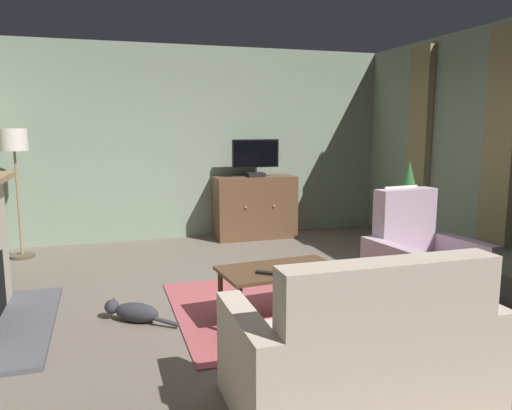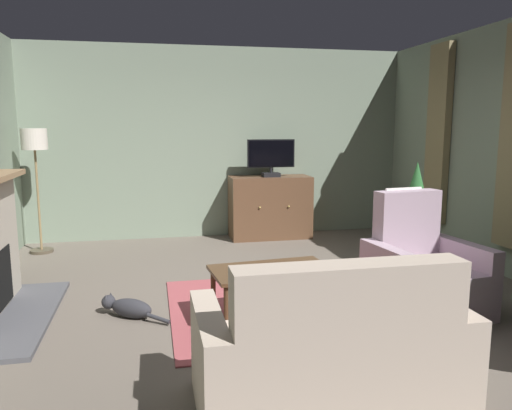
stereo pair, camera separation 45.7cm
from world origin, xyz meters
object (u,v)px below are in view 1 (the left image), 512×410
coffee_table (280,274)px  tv_remote (266,273)px  armchair_beside_cabinet (423,270)px  tv_cabinet (255,208)px  sofa_floral (362,355)px  television (256,157)px  cat (134,312)px  potted_plant_tall_palm_by_window (407,215)px  floor_lamp (15,155)px

coffee_table → tv_remote: (-0.17, -0.13, 0.06)m
armchair_beside_cabinet → coffee_table: bearing=178.0°
tv_cabinet → sofa_floral: (-0.73, -4.61, -0.11)m
television → coffee_table: 3.33m
tv_cabinet → cat: tv_cabinet is taller
tv_cabinet → coffee_table: tv_cabinet is taller
sofa_floral → potted_plant_tall_palm_by_window: bearing=51.3°
coffee_table → armchair_beside_cabinet: armchair_beside_cabinet is taller
sofa_floral → armchair_beside_cabinet: bearing=44.6°
sofa_floral → tv_cabinet: bearing=81.0°
cat → tv_remote: bearing=-23.8°
sofa_floral → cat: size_ratio=2.60×
coffee_table → sofa_floral: bearing=-89.5°
sofa_floral → floor_lamp: floor_lamp is taller
tv_cabinet → floor_lamp: (-3.20, -0.26, 0.88)m
sofa_floral → floor_lamp: 5.10m
sofa_floral → armchair_beside_cabinet: 1.96m
television → tv_remote: size_ratio=4.14×
tv_cabinet → armchair_beside_cabinet: armchair_beside_cabinet is taller
armchair_beside_cabinet → potted_plant_tall_palm_by_window: bearing=66.3°
coffee_table → sofa_floral: (0.01, -1.42, -0.09)m
coffee_table → armchair_beside_cabinet: size_ratio=0.98×
coffee_table → potted_plant_tall_palm_by_window: size_ratio=0.83×
television → potted_plant_tall_palm_by_window: (1.02, -2.37, -0.52)m
television → tv_remote: television is taller
tv_cabinet → coffee_table: 3.28m
television → cat: size_ratio=1.18×
tv_cabinet → potted_plant_tall_palm_by_window: (1.02, -2.42, 0.26)m
coffee_table → cat: (-1.22, 0.33, -0.33)m
television → sofa_floral: 4.70m
potted_plant_tall_palm_by_window → tv_remote: bearing=-155.0°
tv_cabinet → potted_plant_tall_palm_by_window: size_ratio=0.92×
television → floor_lamp: (-3.20, -0.21, 0.10)m
television → tv_remote: 3.48m
tv_remote → floor_lamp: bearing=-14.2°
floor_lamp → tv_cabinet: bearing=4.7°
tv_remote → floor_lamp: floor_lamp is taller
cat → television: bearing=55.0°
cat → coffee_table: bearing=-15.2°
coffee_table → cat: bearing=164.8°
television → coffee_table: television is taller
armchair_beside_cabinet → sofa_floral: bearing=-135.4°
potted_plant_tall_palm_by_window → cat: bearing=-171.7°
armchair_beside_cabinet → cat: size_ratio=1.83×
armchair_beside_cabinet → potted_plant_tall_palm_by_window: potted_plant_tall_palm_by_window is taller
potted_plant_tall_palm_by_window → floor_lamp: (-4.22, 2.16, 0.61)m
tv_cabinet → tv_remote: (-0.92, -3.32, 0.03)m
sofa_floral → armchair_beside_cabinet: size_ratio=1.42×
potted_plant_tall_palm_by_window → cat: size_ratio=2.18×
television → sofa_floral: television is taller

